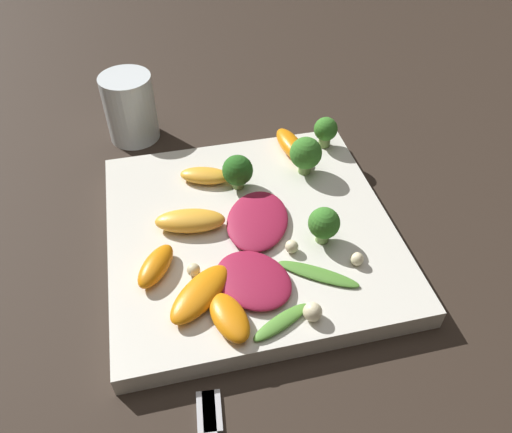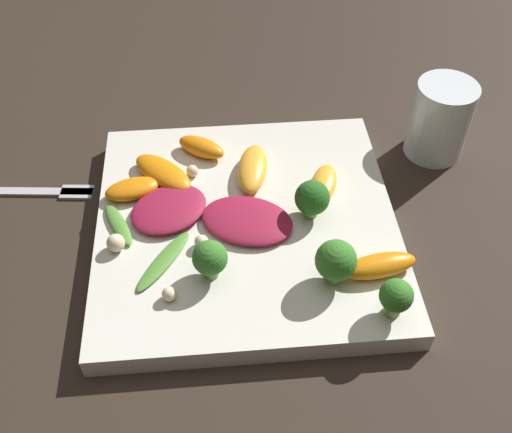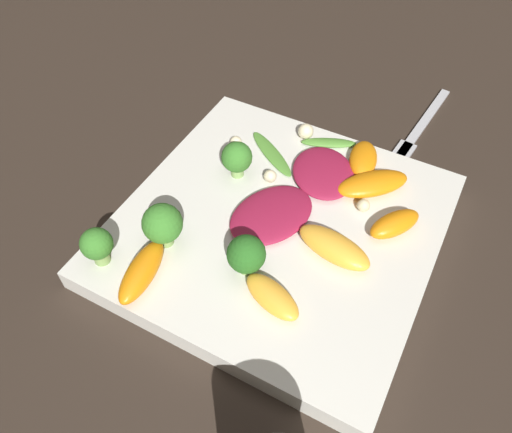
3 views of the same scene
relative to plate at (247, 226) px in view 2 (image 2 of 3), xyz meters
The scene contains 22 objects.
ground_plane 0.01m from the plate, ahead, with size 2.40×2.40×0.00m, color #2D231C.
plate is the anchor object (origin of this frame).
drinking_glass 0.26m from the plate, 63.79° to the right, with size 0.07×0.07×0.09m.
fork 0.25m from the plate, 70.59° to the left, with size 0.03×0.17×0.01m.
radicchio_leaf_0 0.08m from the plate, 79.57° to the left, with size 0.10×0.10×0.01m.
radicchio_leaf_1 0.02m from the plate, 153.11° to the right, with size 0.10×0.11×0.01m.
orange_segment_0 0.10m from the plate, 67.12° to the right, with size 0.07×0.05×0.02m.
orange_segment_1 0.11m from the plate, 51.91° to the left, with size 0.08×0.08×0.02m.
orange_segment_2 0.14m from the plate, 123.84° to the right, with size 0.04×0.08×0.02m.
orange_segment_3 0.12m from the plate, 22.39° to the left, with size 0.05×0.06×0.02m.
orange_segment_4 0.13m from the plate, 68.93° to the left, with size 0.04×0.06×0.02m.
orange_segment_5 0.07m from the plate, 10.22° to the right, with size 0.08×0.04×0.02m.
broccoli_floret_0 0.18m from the plate, 135.93° to the right, with size 0.03×0.03×0.04m.
broccoli_floret_1 0.09m from the plate, 150.88° to the left, with size 0.03×0.03×0.04m.
broccoli_floret_2 0.08m from the plate, 88.55° to the right, with size 0.04×0.04×0.04m.
broccoli_floret_3 0.12m from the plate, 138.32° to the right, with size 0.04×0.04×0.05m.
arugula_sprig_0 0.13m from the plate, 89.45° to the left, with size 0.06×0.04×0.01m.
arugula_sprig_1 0.10m from the plate, 120.99° to the left, with size 0.08×0.06×0.00m.
macadamia_nut_0 0.13m from the plate, 102.78° to the left, with size 0.02×0.02×0.02m.
macadamia_nut_1 0.09m from the plate, 38.03° to the left, with size 0.01×0.01×0.01m.
macadamia_nut_2 0.06m from the plate, 125.61° to the left, with size 0.01×0.01×0.01m.
macadamia_nut_3 0.12m from the plate, 140.27° to the left, with size 0.01×0.01×0.01m.
Camera 2 is at (-0.42, 0.03, 0.48)m, focal length 42.00 mm.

